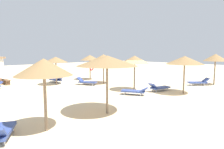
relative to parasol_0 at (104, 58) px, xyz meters
The scene contains 17 objects.
ground_plane 5.98m from the parasol_0, 101.65° to the right, with size 80.00×80.00×0.00m, color beige.
parasol_0 is the anchor object (origin of this frame).
parasol_1 11.72m from the parasol_0, 143.39° to the right, with size 2.20×2.20×2.90m.
parasol_2 7.74m from the parasol_0, 80.53° to the right, with size 2.79×2.79×2.84m.
parasol_3 4.55m from the parasol_0, 143.83° to the left, with size 2.26×2.26×2.69m.
parasol_4 4.33m from the parasol_0, 96.79° to the right, with size 2.36×2.36×2.84m.
parasol_6 10.69m from the parasol_0, 47.55° to the right, with size 2.23×2.23×2.96m.
parasol_7 3.26m from the parasol_0, 75.94° to the left, with size 2.21×2.21×2.80m.
parasol_8 9.38m from the parasol_0, 131.00° to the right, with size 3.08×3.08×2.97m.
lounger_0 2.86m from the parasol_0, 160.19° to the left, with size 1.46×1.96×0.74m.
lounger_1 12.99m from the parasol_0, 148.76° to the right, with size 1.49×1.94×0.75m.
lounger_2 6.33m from the parasol_0, 83.42° to the right, with size 1.99×1.05×0.71m.
lounger_3 5.49m from the parasol_0, 126.81° to the left, with size 0.67×1.91×0.69m.
lounger_4 6.12m from the parasol_0, 108.47° to the right, with size 1.44×2.00×0.62m.
lounger_6 9.35m from the parasol_0, 50.53° to the right, with size 1.82×1.76×0.72m.
bench_0 10.49m from the parasol_0, 135.71° to the left, with size 0.45×1.51×0.49m.
bench_1 9.71m from the parasol_0, 138.58° to the left, with size 0.47×1.52×0.49m.
Camera 1 is at (-11.68, -8.86, 3.14)m, focal length 31.13 mm.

